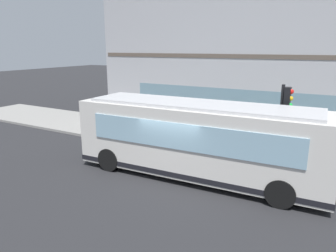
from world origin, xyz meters
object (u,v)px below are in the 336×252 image
at_px(city_bus_nearside, 198,140).
at_px(pedestrian_walking_along_curb, 318,141).
at_px(traffic_light_near_corner, 284,111).
at_px(fire_hydrant, 289,149).
at_px(pedestrian_near_building_entrance, 211,121).
at_px(newspaper_vending_box, 229,135).

height_order(city_bus_nearside, pedestrian_walking_along_curb, city_bus_nearside).
relative_size(city_bus_nearside, traffic_light_near_corner, 2.85).
xyz_separation_m(fire_hydrant, pedestrian_near_building_entrance, (0.84, 4.26, 0.67)).
distance_m(city_bus_nearside, traffic_light_near_corner, 3.83).
bearing_deg(fire_hydrant, pedestrian_walking_along_curb, -87.41).
bearing_deg(pedestrian_near_building_entrance, city_bus_nearside, -165.27).
xyz_separation_m(city_bus_nearside, pedestrian_near_building_entrance, (4.73, 1.24, -0.37)).
distance_m(pedestrian_near_building_entrance, pedestrian_walking_along_curb, 5.49).
bearing_deg(city_bus_nearside, newspaper_vending_box, 2.02).
height_order(traffic_light_near_corner, newspaper_vending_box, traffic_light_near_corner).
height_order(fire_hydrant, newspaper_vending_box, newspaper_vending_box).
height_order(fire_hydrant, pedestrian_walking_along_curb, pedestrian_walking_along_curb).
bearing_deg(newspaper_vending_box, fire_hydrant, -102.51).
height_order(fire_hydrant, pedestrian_near_building_entrance, pedestrian_near_building_entrance).
bearing_deg(traffic_light_near_corner, pedestrian_walking_along_curb, -38.53).
bearing_deg(newspaper_vending_box, traffic_light_near_corner, -127.28).
distance_m(traffic_light_near_corner, pedestrian_near_building_entrance, 5.00).
relative_size(fire_hydrant, pedestrian_near_building_entrance, 0.42).
bearing_deg(pedestrian_walking_along_curb, traffic_light_near_corner, 141.47).
bearing_deg(pedestrian_walking_along_curb, city_bus_nearside, 133.35).
height_order(pedestrian_walking_along_curb, newspaper_vending_box, pedestrian_walking_along_curb).
xyz_separation_m(city_bus_nearside, newspaper_vending_box, (4.60, 0.16, -0.95)).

